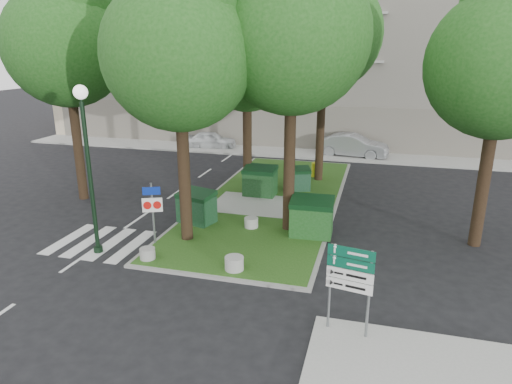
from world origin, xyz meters
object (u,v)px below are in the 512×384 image
(tree_median_far, at_px, (327,21))
(bollard_mid, at_px, (234,263))
(tree_median_near_left, at_px, (181,39))
(dumpster_d, at_px, (312,217))
(dumpster_b, at_px, (260,181))
(directional_sign, at_px, (350,277))
(car_silver, at_px, (353,145))
(tree_median_near_right, at_px, (295,20))
(dumpster_a, at_px, (197,207))
(bollard_left, at_px, (148,253))
(street_lamp, at_px, (87,151))
(traffic_sign_pole, at_px, (152,206))
(car_white, at_px, (211,140))
(tree_street_left, at_px, (67,34))
(dumpster_c, at_px, (297,179))
(tree_median_mid, at_px, (249,49))
(bollard_right, at_px, (251,222))
(litter_bin, at_px, (316,170))
(tree_street_right, at_px, (507,50))

(tree_median_far, xyz_separation_m, bollard_mid, (-1.27, -11.55, -7.98))
(tree_median_near_left, distance_m, dumpster_d, 7.97)
(tree_median_far, relative_size, dumpster_b, 7.45)
(directional_sign, distance_m, car_silver, 20.72)
(tree_median_far, xyz_separation_m, directional_sign, (2.54, -14.06, -6.65))
(dumpster_b, xyz_separation_m, dumpster_d, (3.20, -4.37, 0.02))
(tree_median_near_right, relative_size, tree_median_far, 0.96)
(tree_median_near_left, bearing_deg, dumpster_a, 103.23)
(bollard_left, distance_m, car_silver, 19.03)
(directional_sign, bearing_deg, dumpster_b, 126.66)
(street_lamp, xyz_separation_m, traffic_sign_pole, (1.71, 1.07, -2.16))
(tree_median_near_right, distance_m, traffic_sign_pole, 8.36)
(car_white, bearing_deg, tree_street_left, 165.32)
(dumpster_c, distance_m, dumpster_d, 5.95)
(tree_median_mid, xyz_separation_m, dumpster_c, (2.31, 0.74, -6.29))
(bollard_left, bearing_deg, dumpster_b, 76.52)
(tree_median_near_right, bearing_deg, bollard_left, -135.90)
(bollard_right, xyz_separation_m, litter_bin, (1.40, 8.33, 0.20))
(tree_median_near_right, bearing_deg, dumpster_b, 120.52)
(bollard_right, bearing_deg, tree_median_far, 77.46)
(tree_median_near_right, height_order, tree_street_right, tree_median_near_right)
(tree_median_far, xyz_separation_m, bollard_left, (-4.39, -11.56, -8.01))
(tree_median_near_right, distance_m, bollard_right, 7.83)
(dumpster_c, distance_m, litter_bin, 2.82)
(directional_sign, bearing_deg, dumpster_a, 147.84)
(bollard_right, relative_size, car_white, 0.15)
(dumpster_b, xyz_separation_m, traffic_sign_pole, (-2.30, -6.63, 0.73))
(tree_median_far, bearing_deg, tree_median_near_right, -91.53)
(tree_street_left, xyz_separation_m, dumpster_d, (11.41, -2.00, -6.80))
(tree_median_far, relative_size, tree_street_right, 1.18)
(tree_street_right, distance_m, car_white, 21.81)
(car_white, bearing_deg, dumpster_d, -153.50)
(bollard_mid, relative_size, car_silver, 0.13)
(tree_median_mid, xyz_separation_m, bollard_right, (1.46, -4.83, -6.66))
(tree_median_mid, xyz_separation_m, bollard_left, (-1.19, -8.56, -6.67))
(bollard_left, height_order, directional_sign, directional_sign)
(car_white, bearing_deg, tree_median_near_left, -168.87)
(litter_bin, bearing_deg, tree_median_near_left, -108.59)
(bollard_right, height_order, street_lamp, street_lamp)
(tree_median_mid, relative_size, street_lamp, 1.69)
(tree_median_near_right, relative_size, car_white, 3.11)
(tree_median_near_left, relative_size, bollard_mid, 17.00)
(dumpster_c, distance_m, car_silver, 9.13)
(tree_street_right, distance_m, traffic_sign_pole, 13.20)
(tree_median_far, height_order, bollard_left, tree_median_far)
(bollard_mid, bearing_deg, dumpster_c, 87.65)
(tree_street_right, xyz_separation_m, traffic_sign_pole, (-11.59, -3.25, -5.42))
(traffic_sign_pole, distance_m, car_silver, 17.93)
(street_lamp, bearing_deg, tree_street_left, 128.31)
(tree_median_mid, height_order, tree_street_right, tree_street_right)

